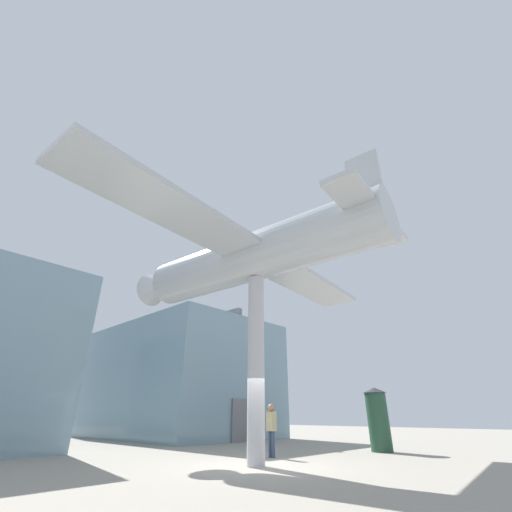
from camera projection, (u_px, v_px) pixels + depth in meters
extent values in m
plane|color=gray|center=(256.00, 467.00, 10.26)|extent=(80.00, 80.00, 0.00)
cube|color=#7593A3|center=(175.00, 381.00, 25.73)|extent=(9.05, 14.54, 7.43)
cube|color=slate|center=(180.00, 328.00, 27.43)|extent=(0.36, 13.81, 0.60)
cube|color=slate|center=(243.00, 420.00, 20.12)|extent=(1.80, 0.12, 2.30)
cylinder|color=#B7B7BC|center=(256.00, 362.00, 11.54)|extent=(0.57, 0.57, 6.06)
cylinder|color=#B2B7BC|center=(256.00, 256.00, 13.21)|extent=(2.84, 10.42, 1.86)
cube|color=#B2B7BC|center=(256.00, 256.00, 13.21)|extent=(15.27, 3.32, 0.18)
cube|color=#B2B7BC|center=(370.00, 215.00, 10.78)|extent=(4.92, 1.46, 0.18)
cube|color=#B2B7BC|center=(365.00, 184.00, 11.30)|extent=(0.29, 1.11, 2.32)
cone|color=#B2B7BC|center=(160.00, 287.00, 16.42)|extent=(1.71, 1.53, 1.58)
sphere|color=black|center=(148.00, 291.00, 16.90)|extent=(0.44, 0.44, 0.44)
cylinder|color=#2D3D56|center=(273.00, 444.00, 12.56)|extent=(0.14, 0.14, 0.87)
cylinder|color=#2D3D56|center=(270.00, 444.00, 12.70)|extent=(0.14, 0.14, 0.87)
cube|color=#998C66|center=(271.00, 421.00, 12.95)|extent=(0.33, 0.45, 0.67)
sphere|color=#936B4C|center=(271.00, 408.00, 13.15)|extent=(0.27, 0.27, 0.27)
cylinder|color=#234733|center=(378.00, 421.00, 14.83)|extent=(0.90, 0.90, 2.32)
cone|color=#2D2D33|center=(374.00, 390.00, 15.37)|extent=(1.03, 1.03, 0.22)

